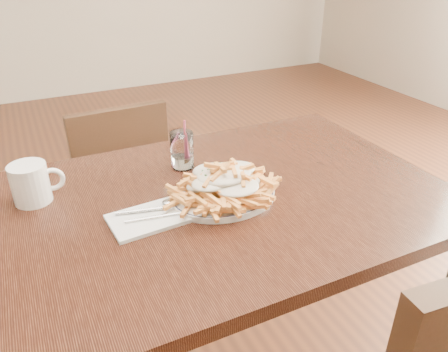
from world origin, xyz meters
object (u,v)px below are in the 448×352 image
coffee_mug (31,183)px  water_glass (182,152)px  table (222,219)px  fries_plate (224,196)px  loaded_fries (224,179)px  chair_far (120,182)px

coffee_mug → water_glass: bearing=1.9°
table → fries_plate: fries_plate is taller
table → loaded_fries: bearing=-99.7°
chair_far → loaded_fries: bearing=-80.4°
fries_plate → table: bearing=80.3°
water_glass → coffee_mug: 0.42m
water_glass → table: bearing=-80.2°
table → water_glass: size_ratio=8.03×
chair_far → water_glass: bearing=-79.6°
water_glass → coffee_mug: bearing=-178.1°
loaded_fries → water_glass: size_ratio=2.14×
loaded_fries → water_glass: bearing=97.7°
water_glass → coffee_mug: (-0.42, -0.01, 0.00)m
chair_far → water_glass: (0.10, -0.52, 0.34)m
fries_plate → coffee_mug: size_ratio=2.54×
table → water_glass: water_glass is taller
chair_far → water_glass: 0.63m
chair_far → fries_plate: (0.13, -0.74, 0.30)m
chair_far → loaded_fries: (0.13, -0.74, 0.35)m
chair_far → water_glass: size_ratio=5.40×
table → loaded_fries: loaded_fries is taller
fries_plate → water_glass: bearing=97.7°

